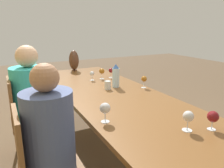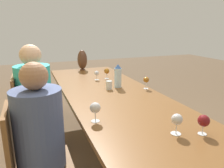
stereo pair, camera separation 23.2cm
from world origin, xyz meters
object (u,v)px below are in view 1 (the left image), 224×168
object	(u,v)px
wine_glass_4	(188,117)
wine_glass_3	(144,79)
wine_glass_2	(213,117)
person_far	(33,100)
water_tumbler	(108,85)
person_near	(52,143)
wine_glass_0	(92,74)
wine_glass_5	(102,71)
wine_glass_6	(111,71)
vase	(74,60)
chair_near	(41,167)
wine_glass_1	(105,109)
chair_far	(26,117)
water_bottle	(116,76)

from	to	relation	value
wine_glass_4	wine_glass_3	bearing A→B (deg)	-18.92
wine_glass_2	person_far	distance (m)	1.80
water_tumbler	person_near	world-z (taller)	person_near
wine_glass_0	wine_glass_2	distance (m)	1.70
water_tumbler	wine_glass_5	bearing A→B (deg)	-16.97
water_tumbler	wine_glass_6	xyz separation A→B (m)	(0.49, -0.29, 0.05)
vase	wine_glass_0	xyz separation A→B (m)	(-0.71, -0.02, -0.08)
vase	person_far	distance (m)	1.22
chair_near	water_tumbler	bearing A→B (deg)	-50.54
vase	person_near	distance (m)	2.07
wine_glass_1	wine_glass_2	size ratio (longest dim) A/B	1.10
wine_glass_3	wine_glass_4	size ratio (longest dim) A/B	0.98
chair_near	wine_glass_3	bearing A→B (deg)	-65.43
chair_near	chair_far	bearing A→B (deg)	0.00
chair_near	person_near	distance (m)	0.18
wine_glass_6	chair_far	xyz separation A→B (m)	(-0.23, 1.17, -0.36)
wine_glass_0	wine_glass_3	bearing A→B (deg)	-146.36
water_tumbler	wine_glass_4	distance (m)	1.16
chair_near	person_near	bearing A→B (deg)	-90.00
water_bottle	wine_glass_5	size ratio (longest dim) A/B	1.91
water_tumbler	person_far	world-z (taller)	person_far
person_near	person_far	world-z (taller)	person_far
wine_glass_4	person_far	world-z (taller)	person_far
water_bottle	water_tumbler	size ratio (longest dim) A/B	2.82
wine_glass_3	wine_glass_6	world-z (taller)	wine_glass_3
vase	chair_near	bearing A→B (deg)	155.81
wine_glass_2	chair_far	world-z (taller)	chair_far
vase	wine_glass_6	xyz separation A→B (m)	(-0.69, -0.31, -0.07)
wine_glass_3	person_near	world-z (taller)	person_near
wine_glass_3	chair_near	xyz separation A→B (m)	(-0.58, 1.28, -0.37)
wine_glass_3	person_near	distance (m)	1.34
wine_glass_2	wine_glass_1	bearing A→B (deg)	53.44
wine_glass_2	wine_glass_5	world-z (taller)	wine_glass_5
water_tumbler	wine_glass_5	xyz separation A→B (m)	(0.48, -0.15, 0.06)
wine_glass_5	chair_far	distance (m)	1.11
wine_glass_4	wine_glass_6	size ratio (longest dim) A/B	1.06
wine_glass_0	person_far	bearing A→B (deg)	104.86
water_tumbler	wine_glass_6	size ratio (longest dim) A/B	0.72
wine_glass_0	wine_glass_2	bearing A→B (deg)	-172.71
vase	wine_glass_1	size ratio (longest dim) A/B	2.14
person_near	water_tumbler	bearing A→B (deg)	-47.58
water_tumbler	wine_glass_3	distance (m)	0.43
vase	wine_glass_3	xyz separation A→B (m)	(-1.32, -0.42, -0.06)
vase	wine_glass_2	world-z (taller)	vase
wine_glass_1	wine_glass_4	bearing A→B (deg)	-130.70
wine_glass_0	chair_far	world-z (taller)	chair_far
vase	wine_glass_1	world-z (taller)	vase
vase	wine_glass_0	distance (m)	0.72
wine_glass_3	wine_glass_4	distance (m)	1.08
water_bottle	wine_glass_1	world-z (taller)	water_bottle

